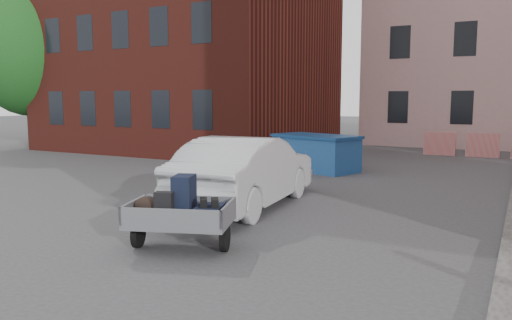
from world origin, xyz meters
The scene contains 8 objects.
ground centered at (0.00, 0.00, 0.00)m, with size 120.00×120.00×0.00m, color #38383A.
building_brick centered at (-9.00, 13.00, 7.00)m, with size 12.00×10.00×14.00m, color #591E16.
far_building centered at (-20.00, 22.00, 4.00)m, with size 6.00×6.00×8.00m, color maroon.
tree centered at (-16.00, 9.00, 5.17)m, with size 5.28×5.28×8.30m.
barriers centered at (4.20, 15.00, 0.50)m, with size 4.70×0.18×1.00m.
trailer centered at (0.96, -1.31, 0.61)m, with size 1.88×1.98×1.20m.
dumpster centered at (-0.46, 8.10, 0.61)m, with size 3.21×2.36×1.21m.
silver_car centered at (0.29, 2.04, 0.79)m, with size 1.68×4.81×1.58m, color #ACAFB3.
Camera 1 is at (5.75, -7.59, 2.41)m, focal length 35.00 mm.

